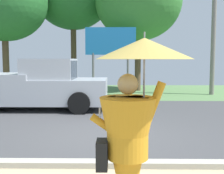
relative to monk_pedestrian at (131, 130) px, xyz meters
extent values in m
cube|color=#424244|center=(-0.52, 5.83, -1.16)|extent=(40.00, 8.00, 0.10)
cube|color=#587D4A|center=(-0.52, 13.83, -1.16)|extent=(40.00, 8.00, 0.10)
cube|color=#B2AD9E|center=(-0.52, 1.83, -1.06)|extent=(40.00, 0.24, 0.10)
cone|color=orange|center=(-0.04, 0.00, -0.38)|extent=(0.60, 0.60, 1.45)
cylinder|color=orange|center=(-0.04, 0.00, 0.02)|extent=(0.44, 0.44, 0.65)
sphere|color=tan|center=(-0.04, 0.00, 0.48)|extent=(0.22, 0.22, 0.22)
cylinder|color=orange|center=(0.24, 0.00, 0.29)|extent=(0.24, 0.09, 0.45)
cylinder|color=orange|center=(-0.30, 0.02, 0.05)|extent=(0.29, 0.08, 0.24)
cylinder|color=gray|center=(0.13, 0.00, 0.52)|extent=(0.02, 0.02, 0.75)
cone|color=gold|center=(0.13, 0.00, 0.85)|extent=(1.01, 1.01, 0.22)
cylinder|color=gray|center=(0.13, 0.00, 0.97)|extent=(0.02, 0.02, 0.10)
cube|color=#B7B7BC|center=(-0.34, 0.05, 0.15)|extent=(0.02, 0.11, 0.16)
cube|color=black|center=(-0.31, -0.05, -0.26)|extent=(0.12, 0.24, 0.30)
cube|color=#ADB2BA|center=(-3.13, 7.65, -0.43)|extent=(5.20, 2.00, 0.90)
cube|color=#ADB2BA|center=(-2.63, 7.65, 0.32)|extent=(1.80, 1.84, 0.90)
cube|color=#2D3842|center=(-1.78, 7.65, 0.32)|extent=(0.10, 1.70, 0.77)
cube|color=#ADB2BA|center=(-4.43, 7.65, 0.12)|extent=(2.40, 2.00, 0.20)
cylinder|color=black|center=(-1.43, 8.65, -0.73)|extent=(0.76, 0.28, 0.76)
cylinder|color=black|center=(-1.43, 6.65, -0.73)|extent=(0.76, 0.28, 0.76)
cylinder|color=black|center=(-4.83, 8.65, -0.73)|extent=(0.76, 0.28, 0.76)
cylinder|color=gray|center=(4.90, 12.26, 2.17)|extent=(0.24, 0.24, 6.56)
cylinder|color=slate|center=(-1.37, 11.92, -0.01)|extent=(0.12, 0.12, 2.20)
cylinder|color=slate|center=(0.43, 11.92, -0.01)|extent=(0.12, 0.12, 2.20)
cube|color=#1E72B2|center=(-0.47, 11.92, 1.69)|extent=(2.60, 0.10, 1.40)
cylinder|color=brown|center=(-6.42, 13.21, 0.66)|extent=(0.36, 0.36, 3.54)
ellipsoid|color=#286B2D|center=(-6.42, 13.21, 3.97)|extent=(4.84, 4.84, 4.40)
cylinder|color=brown|center=(1.12, 14.25, 0.72)|extent=(0.36, 0.36, 3.65)
ellipsoid|color=#387F33|center=(1.12, 14.25, 4.16)|extent=(5.07, 5.07, 4.61)
cylinder|color=brown|center=(-2.95, 15.79, 1.12)|extent=(0.36, 0.36, 4.45)
camera|label=1|loc=(-0.16, -2.99, 0.74)|focal=46.07mm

